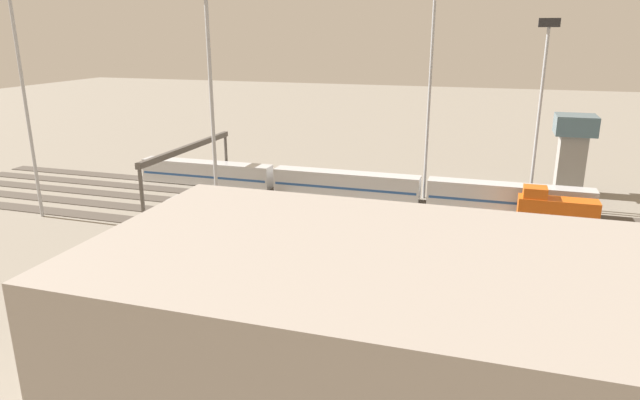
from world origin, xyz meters
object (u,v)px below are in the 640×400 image
train_on_track_4 (447,239)px  control_tower (572,148)px  signal_gantry (188,154)px  maintenance_shed (549,364)px  train_on_track_0 (346,184)px  train_on_track_1 (555,210)px  light_mast_0 (542,90)px  light_mast_3 (21,72)px  light_mast_1 (211,88)px  light_mast_2 (431,62)px

train_on_track_4 → control_tower: 36.61m
signal_gantry → maintenance_shed: size_ratio=0.44×
train_on_track_0 → control_tower: (-33.39, -12.41, 5.36)m
train_on_track_4 → train_on_track_0: bearing=-49.3°
train_on_track_1 → light_mast_0: 17.47m
train_on_track_0 → light_mast_3: bearing=30.2°
train_on_track_0 → train_on_track_1: bearing=170.5°
light_mast_1 → signal_gantry: (11.78, -13.92, -11.30)m
light_mast_1 → signal_gantry: size_ratio=1.19×
light_mast_3 → signal_gantry: 23.98m
light_mast_1 → signal_gantry: bearing=-49.8°
train_on_track_1 → train_on_track_0: size_ratio=0.14×
train_on_track_4 → light_mast_3: light_mast_3 is taller
train_on_track_1 → control_tower: bearing=-101.1°
train_on_track_1 → light_mast_1: bearing=25.5°
light_mast_2 → light_mast_3: bearing=26.6°
train_on_track_4 → maintenance_shed: maintenance_shed is taller
train_on_track_4 → signal_gantry: (38.73, -10.00, 5.40)m
train_on_track_0 → maintenance_shed: bearing=117.0°
train_on_track_0 → control_tower: size_ratio=5.71×
train_on_track_0 → light_mast_2: 22.19m
maintenance_shed → light_mast_3: bearing=-23.7°
train_on_track_0 → light_mast_1: light_mast_1 is taller
light_mast_0 → control_tower: (-6.09, -8.59, -9.64)m
train_on_track_4 → light_mast_0: size_ratio=2.69×
light_mast_3 → light_mast_1: bearing=176.4°
signal_gantry → train_on_track_0: bearing=-155.1°
train_on_track_0 → light_mast_2: (-11.82, -2.88, 18.55)m
light_mast_0 → light_mast_1: light_mast_1 is taller
control_tower → train_on_track_1: bearing=78.9°
train_on_track_0 → light_mast_0: 31.39m
signal_gantry → control_tower: (-54.90, -22.41, -0.07)m
train_on_track_4 → train_on_track_1: 19.70m
train_on_track_4 → control_tower: control_tower is taller
light_mast_3 → train_on_track_1: bearing=-165.9°
train_on_track_1 → maintenance_shed: bearing=84.2°
train_on_track_1 → signal_gantry: signal_gantry is taller
train_on_track_4 → light_mast_3: size_ratio=2.25×
light_mast_2 → maintenance_shed: 56.51m
signal_gantry → maintenance_shed: maintenance_shed is taller
light_mast_2 → signal_gantry: bearing=21.1°
light_mast_0 → maintenance_shed: (1.86, 53.81, -11.00)m
train_on_track_0 → light_mast_2: light_mast_2 is taller
maintenance_shed → train_on_track_1: bearing=-95.8°
light_mast_2 → light_mast_3: light_mast_2 is taller
train_on_track_1 → light_mast_3: (68.08, 17.13, 17.63)m
train_on_track_1 → control_tower: 18.48m
train_on_track_1 → light_mast_1: 47.01m
train_on_track_0 → maintenance_shed: (-25.45, 49.99, 4.00)m
light_mast_2 → train_on_track_0: bearing=13.7°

